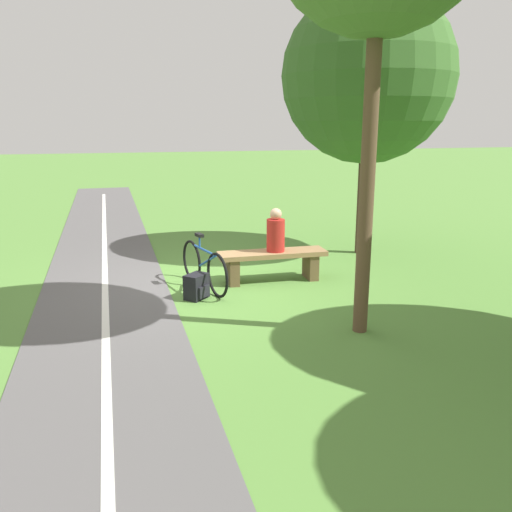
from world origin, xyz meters
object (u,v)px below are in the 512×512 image
at_px(person_seated, 276,233).
at_px(bicycle, 204,266).
at_px(bench, 272,260).
at_px(tree_far_left, 368,76).
at_px(backpack, 197,287).

xyz_separation_m(person_seated, bicycle, (1.24, 0.12, -0.46)).
relative_size(bench, tree_far_left, 0.36).
distance_m(bench, backpack, 1.51).
bearing_deg(backpack, tree_far_left, -151.20).
height_order(bicycle, backpack, bicycle).
bearing_deg(tree_far_left, backpack, 28.80).
height_order(bench, person_seated, person_seated).
bearing_deg(bench, bicycle, 7.56).
height_order(bicycle, tree_far_left, tree_far_left).
bearing_deg(backpack, person_seated, -157.69).
distance_m(person_seated, tree_far_left, 3.76).
bearing_deg(bench, tree_far_left, -146.58).
bearing_deg(backpack, bicycle, -112.54).
height_order(backpack, tree_far_left, tree_far_left).
bearing_deg(bench, person_seated, 180.00).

